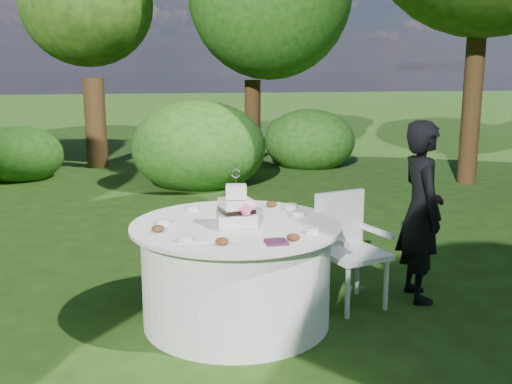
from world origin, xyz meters
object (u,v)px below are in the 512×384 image
(guest, at_px, (421,211))
(chair, at_px, (348,241))
(cake, at_px, (237,210))
(table, at_px, (236,272))
(napkins, at_px, (276,242))

(guest, distance_m, chair, 0.66)
(guest, bearing_deg, cake, 104.03)
(guest, relative_size, cake, 3.59)
(guest, height_order, table, guest)
(chair, bearing_deg, guest, -1.24)
(guest, bearing_deg, napkins, 123.49)
(napkins, bearing_deg, table, 107.73)
(napkins, bearing_deg, chair, 44.54)
(napkins, height_order, chair, chair)
(guest, xyz_separation_m, cake, (-1.57, -0.24, 0.14))
(cake, height_order, chair, cake)
(napkins, xyz_separation_m, table, (-0.18, 0.56, -0.39))
(napkins, xyz_separation_m, guest, (1.38, 0.74, -0.03))
(guest, relative_size, table, 0.95)
(table, distance_m, cake, 0.50)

